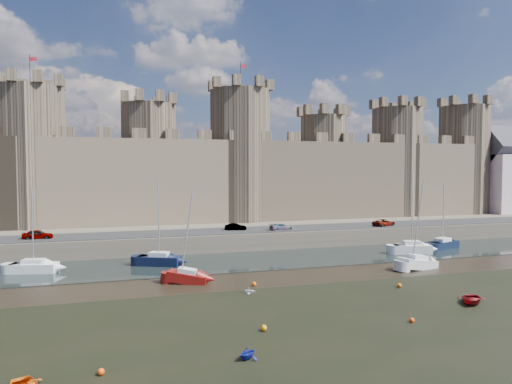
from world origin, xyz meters
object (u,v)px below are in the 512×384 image
sailboat_5 (417,262)px  sailboat_0 (34,266)px  car_0 (38,234)px  car_1 (235,227)px  sailboat_4 (187,276)px  sailboat_2 (412,248)px  sailboat_3 (443,244)px  dinghy_1 (248,353)px  car_2 (281,227)px  sailboat_1 (159,259)px  car_3 (384,223)px

sailboat_5 → sailboat_0: bearing=155.0°
sailboat_0 → sailboat_5: sailboat_5 is taller
car_0 → car_1: (26.71, 0.74, -0.10)m
car_1 → sailboat_4: bearing=166.9°
car_0 → sailboat_4: size_ratio=0.39×
sailboat_2 → sailboat_3: size_ratio=1.16×
sailboat_4 → dinghy_1: 19.72m
sailboat_2 → car_0: bearing=-177.6°
car_1 → sailboat_3: 30.49m
sailboat_0 → sailboat_5: 43.89m
car_2 → car_0: bearing=77.8°
sailboat_3 → sailboat_5: sailboat_5 is taller
sailboat_0 → sailboat_2: bearing=10.8°
sailboat_2 → dinghy_1: size_ratio=7.40×
car_2 → sailboat_1: size_ratio=0.36×
sailboat_3 → sailboat_5: 15.86m
car_1 → sailboat_3: (28.82, -9.68, -2.29)m
car_0 → sailboat_3: (55.52, -8.94, -2.39)m
sailboat_2 → car_1: bearing=166.7°
car_1 → sailboat_5: bearing=-126.0°
car_1 → car_2: car_1 is taller
car_2 → sailboat_3: (22.21, -8.04, -2.28)m
car_3 → dinghy_1: size_ratio=2.72×
car_2 → sailboat_0: bearing=93.4°
car_0 → sailboat_5: size_ratio=0.35×
sailboat_1 → sailboat_2: size_ratio=0.93×
car_1 → sailboat_3: sailboat_3 is taller
car_2 → sailboat_2: size_ratio=0.33×
sailboat_0 → sailboat_2: size_ratio=0.86×
sailboat_3 → car_0: bearing=150.9°
dinghy_1 → sailboat_2: bearing=-86.2°
sailboat_1 → dinghy_1: sailboat_1 is taller
car_1 → car_2: bearing=-89.9°
car_3 → dinghy_1: bearing=119.0°
sailboat_1 → sailboat_3: sailboat_1 is taller
car_0 → car_3: (50.64, -1.08, -0.07)m
sailboat_1 → sailboat_4: (2.14, -9.17, -0.09)m
sailboat_4 → sailboat_5: 26.72m
car_2 → sailboat_0: size_ratio=0.39×
dinghy_1 → sailboat_5: bearing=-91.4°
car_0 → sailboat_5: bearing=-110.1°
sailboat_1 → sailboat_3: 40.76m
dinghy_1 → car_0: bearing=-12.2°
sailboat_0 → car_3: bearing=22.6°
sailboat_0 → sailboat_5: size_ratio=0.90×
car_0 → sailboat_0: size_ratio=0.39×
car_1 → sailboat_2: 25.06m
car_1 → sailboat_1: 15.70m
sailboat_4 → dinghy_1: (0.95, -19.69, -0.32)m
car_1 → car_3: car_3 is taller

